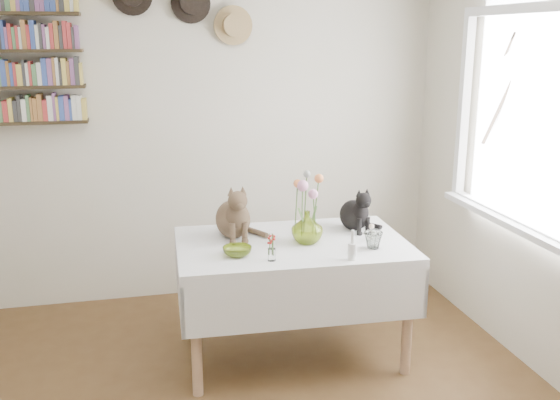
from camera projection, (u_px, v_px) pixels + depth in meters
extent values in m
cube|color=beige|center=(174.00, 136.00, 4.66)|extent=(4.04, 0.04, 2.54)
cube|color=white|center=(530.00, 120.00, 3.64)|extent=(0.01, 1.40, 1.20)
cube|color=white|center=(542.00, 7.00, 3.48)|extent=(0.06, 1.52, 0.06)
cube|color=white|center=(519.00, 223.00, 3.80)|extent=(0.06, 1.52, 0.06)
cube|color=white|center=(466.00, 107.00, 4.33)|extent=(0.06, 0.06, 1.20)
cube|color=white|center=(515.00, 223.00, 3.79)|extent=(0.12, 1.50, 0.04)
cube|color=white|center=(292.00, 247.00, 3.83)|extent=(1.44, 0.96, 0.06)
cylinder|color=tan|center=(196.00, 339.00, 3.46)|extent=(0.06, 0.06, 0.69)
cylinder|color=tan|center=(408.00, 320.00, 3.69)|extent=(0.06, 0.06, 0.69)
cylinder|color=tan|center=(189.00, 288.00, 4.16)|extent=(0.06, 0.06, 0.69)
cylinder|color=tan|center=(367.00, 275.00, 4.39)|extent=(0.06, 0.06, 0.69)
imported|color=#BCD349|center=(307.00, 227.00, 3.78)|extent=(0.22, 0.22, 0.20)
imported|color=#BCD349|center=(237.00, 251.00, 3.58)|extent=(0.20, 0.20, 0.05)
imported|color=white|center=(373.00, 240.00, 3.69)|extent=(0.12, 0.12, 0.10)
cylinder|color=white|center=(352.00, 251.00, 3.50)|extent=(0.05, 0.05, 0.10)
cylinder|color=white|center=(353.00, 237.00, 3.48)|extent=(0.02, 0.02, 0.08)
cylinder|color=white|center=(272.00, 255.00, 3.49)|extent=(0.04, 0.04, 0.07)
cone|color=white|center=(371.00, 234.00, 3.85)|extent=(0.06, 0.06, 0.08)
sphere|color=beige|center=(372.00, 226.00, 3.84)|extent=(0.03, 0.03, 0.03)
cylinder|color=#4C7233|center=(302.00, 211.00, 3.76)|extent=(0.01, 0.01, 0.30)
sphere|color=#ED96C4|center=(302.00, 187.00, 3.72)|extent=(0.07, 0.07, 0.07)
cylinder|color=#4C7233|center=(315.00, 215.00, 3.75)|extent=(0.01, 0.01, 0.26)
sphere|color=#ED96C4|center=(315.00, 194.00, 3.72)|extent=(0.06, 0.06, 0.06)
cylinder|color=#4C7233|center=(316.00, 206.00, 3.79)|extent=(0.01, 0.01, 0.34)
sphere|color=#F48542|center=(316.00, 179.00, 3.75)|extent=(0.06, 0.06, 0.06)
cylinder|color=#4C7233|center=(296.00, 209.00, 3.78)|extent=(0.01, 0.01, 0.31)
sphere|color=#F48542|center=(296.00, 185.00, 3.74)|extent=(0.05, 0.05, 0.05)
cylinder|color=#4C7233|center=(305.00, 204.00, 3.79)|extent=(0.01, 0.01, 0.37)
sphere|color=#999E93|center=(306.00, 174.00, 3.74)|extent=(0.04, 0.04, 0.04)
cube|color=#302514|center=(13.00, 123.00, 4.27)|extent=(1.00, 0.16, 0.02)
cube|color=#302514|center=(9.00, 87.00, 4.21)|extent=(1.00, 0.16, 0.02)
cube|color=#302514|center=(5.00, 51.00, 4.15)|extent=(1.00, 0.16, 0.02)
cube|color=#302514|center=(1.00, 13.00, 4.09)|extent=(1.00, 0.16, 0.02)
cylinder|color=black|center=(191.00, 3.00, 4.39)|extent=(0.28, 0.02, 0.28)
cylinder|color=black|center=(191.00, 3.00, 4.35)|extent=(0.16, 0.08, 0.16)
cylinder|color=tan|center=(233.00, 25.00, 4.49)|extent=(0.28, 0.02, 0.28)
cylinder|color=tan|center=(234.00, 25.00, 4.46)|extent=(0.16, 0.08, 0.16)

